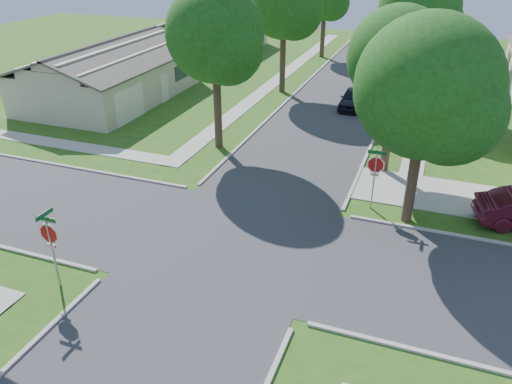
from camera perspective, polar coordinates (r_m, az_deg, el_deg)
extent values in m
plane|color=#2D5316|center=(20.17, -2.47, -5.74)|extent=(100.00, 100.00, 0.00)
cube|color=#333335|center=(20.17, -2.48, -5.73)|extent=(7.00, 100.00, 0.02)
cube|color=#9E9B91|center=(42.93, 19.25, 11.17)|extent=(1.20, 40.00, 0.04)
cube|color=#9E9B91|center=(44.79, 3.22, 13.27)|extent=(1.20, 40.00, 0.04)
cube|color=#9E9B91|center=(25.17, 20.97, -0.41)|extent=(8.80, 3.60, 0.05)
cube|color=gray|center=(18.44, -22.15, -6.56)|extent=(0.06, 0.06, 2.70)
cylinder|color=white|center=(18.03, -22.60, -4.44)|extent=(1.05, 0.02, 1.05)
cylinder|color=red|center=(18.03, -22.60, -4.44)|extent=(0.90, 0.03, 0.90)
cube|color=red|center=(18.26, -22.33, -5.70)|extent=(0.34, 0.03, 0.12)
cube|color=white|center=(18.26, -22.33, -5.70)|extent=(0.30, 0.03, 0.08)
cube|color=#0C5426|center=(17.75, -22.93, -2.88)|extent=(0.80, 0.02, 0.16)
cube|color=#0C5426|center=(17.67, -23.03, -2.37)|extent=(0.02, 0.80, 0.16)
cube|color=gray|center=(22.49, 13.30, 1.19)|extent=(0.06, 0.06, 2.70)
cylinder|color=white|center=(22.16, 13.52, 3.04)|extent=(1.05, 0.02, 1.05)
cylinder|color=red|center=(22.16, 13.52, 3.04)|extent=(0.90, 0.03, 0.90)
cube|color=red|center=(22.35, 13.39, 1.94)|extent=(0.34, 0.03, 0.12)
cube|color=white|center=(22.35, 13.39, 1.94)|extent=(0.30, 0.03, 0.08)
cube|color=#0C5426|center=(21.93, 13.68, 4.39)|extent=(0.80, 0.02, 0.16)
cube|color=#0C5426|center=(21.86, 13.74, 4.82)|extent=(0.02, 0.80, 0.16)
cylinder|color=#38281C|center=(26.19, 14.84, 6.33)|extent=(0.44, 0.44, 3.95)
sphere|color=#1C4110|center=(25.11, 15.93, 14.65)|extent=(4.80, 4.80, 4.80)
sphere|color=#1C4110|center=(24.72, 17.60, 12.79)|extent=(3.46, 3.46, 3.46)
sphere|color=#1C4110|center=(25.86, 14.31, 14.10)|extent=(3.26, 3.26, 3.26)
cylinder|color=#38281C|center=(37.61, 17.18, 12.68)|extent=(0.44, 0.44, 4.30)
sphere|color=#1C4110|center=(36.82, 18.16, 19.22)|extent=(5.40, 5.40, 5.40)
sphere|color=#1C4110|center=(36.34, 19.48, 17.85)|extent=(3.89, 3.89, 3.89)
sphere|color=#1C4110|center=(37.61, 16.83, 18.72)|extent=(3.67, 3.67, 3.67)
cylinder|color=#38281C|center=(50.33, 18.50, 15.98)|extent=(0.44, 0.44, 4.20)
sphere|color=#1C4110|center=(49.30, 20.16, 19.68)|extent=(3.60, 3.60, 3.60)
cylinder|color=#38281C|center=(28.44, -4.39, 9.17)|extent=(0.44, 0.44, 4.25)
sphere|color=#1C4110|center=(27.40, -4.72, 17.62)|extent=(5.20, 5.20, 5.20)
sphere|color=#1C4110|center=(26.69, -3.30, 15.98)|extent=(3.74, 3.74, 3.74)
sphere|color=#1C4110|center=(28.40, -5.60, 16.87)|extent=(3.54, 3.54, 3.54)
cylinder|color=#38281C|center=(39.22, 3.05, 14.52)|extent=(0.44, 0.44, 4.44)
sphere|color=#1C4110|center=(37.73, 4.44, 19.88)|extent=(4.03, 4.03, 4.03)
sphere|color=#1C4110|center=(39.44, 2.29, 20.48)|extent=(3.81, 3.81, 3.81)
cylinder|color=#38281C|center=(51.58, 7.62, 17.18)|extent=(0.44, 0.44, 3.90)
sphere|color=#1C4110|center=(50.49, 8.68, 20.59)|extent=(3.31, 3.31, 3.31)
sphere|color=#1C4110|center=(51.81, 7.23, 20.97)|extent=(3.13, 3.13, 3.13)
cylinder|color=#38281C|center=(21.77, 17.37, 0.96)|extent=(0.44, 0.44, 3.54)
sphere|color=#1C4110|center=(20.37, 18.99, 11.29)|extent=(5.60, 5.60, 5.60)
sphere|color=#1C4110|center=(20.03, 21.39, 8.52)|extent=(4.03, 4.03, 4.03)
sphere|color=#1C4110|center=(21.22, 16.59, 10.67)|extent=(3.81, 3.81, 3.81)
cube|color=silver|center=(46.55, 27.00, 12.18)|extent=(0.06, 0.90, 2.00)
cube|color=#1E2633|center=(48.96, 26.93, 13.51)|extent=(0.06, 1.80, 1.10)
cube|color=#B7AC90|center=(39.20, -16.16, 12.25)|extent=(8.00, 13.00, 2.80)
cube|color=#4E4943|center=(37.61, -14.00, 15.12)|extent=(4.42, 13.60, 1.56)
cube|color=#4E4943|center=(39.94, -18.97, 15.17)|extent=(4.42, 13.60, 1.56)
cube|color=silver|center=(33.96, -14.24, 9.67)|extent=(0.06, 3.20, 2.20)
cube|color=silver|center=(37.65, -10.40, 11.64)|extent=(0.06, 0.90, 2.00)
cube|color=#1E2633|center=(39.70, -8.57, 13.42)|extent=(0.06, 1.80, 1.10)
cube|color=#B7AC90|center=(53.50, -5.33, 17.07)|extent=(8.00, 13.00, 2.80)
cube|color=#4E4943|center=(52.34, -3.34, 19.18)|extent=(4.42, 13.60, 1.56)
cube|color=#4E4943|center=(54.05, -7.47, 19.27)|extent=(4.42, 13.60, 1.56)
cube|color=silver|center=(48.44, -2.86, 15.68)|extent=(0.06, 3.20, 2.20)
cube|color=silver|center=(52.59, -0.85, 16.55)|extent=(0.06, 0.90, 2.00)
cube|color=#1E2633|center=(54.88, 0.17, 17.60)|extent=(0.06, 1.80, 1.10)
imported|color=black|center=(36.34, 11.01, 10.47)|extent=(1.64, 3.98, 1.35)
imported|color=black|center=(57.44, 12.65, 16.54)|extent=(2.48, 4.90, 1.36)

